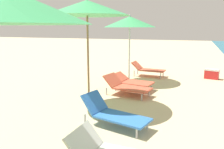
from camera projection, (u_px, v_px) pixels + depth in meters
name	position (u px, v px, depth m)	size (l,w,h in m)	color
umbrella_third	(87.00, 8.00, 5.61)	(2.08, 2.08, 2.71)	olive
lounger_third_shoreside	(126.00, 86.00, 6.94)	(1.48, 0.90, 0.59)	#D8593F
lounger_third_inland	(113.00, 113.00, 4.77)	(1.51, 0.88, 0.62)	blue
umbrella_farthest	(130.00, 22.00, 8.48)	(1.92, 1.92, 2.46)	silver
lounger_farthest_shoreside	(148.00, 69.00, 9.63)	(1.38, 0.67, 0.59)	#D8593F
lounger_farthest_inland	(132.00, 81.00, 7.57)	(1.39, 0.89, 0.50)	#D8593F
cooler_box	(212.00, 74.00, 9.18)	(0.58, 0.42, 0.39)	red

